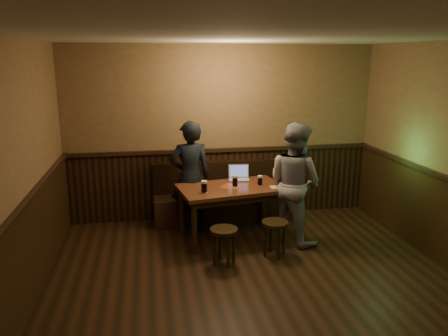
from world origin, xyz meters
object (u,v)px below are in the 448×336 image
bench (222,202)px  stool_right (275,228)px  pint_right (260,180)px  person_suit (190,177)px  laptop (239,176)px  person_grey (295,183)px  pub_table (231,194)px  pint_left (204,187)px  pint_mid (235,181)px  stool_left (224,236)px

bench → stool_right: size_ratio=4.56×
pint_right → person_suit: bearing=156.8°
stool_right → pint_right: bearing=93.4°
laptop → person_grey: (0.68, -0.58, 0.02)m
pub_table → laptop: laptop is taller
pub_table → pint_left: pint_left is taller
stool_right → person_suit: bearing=133.0°
pint_mid → stool_right: bearing=-59.3°
pub_table → pint_left: (-0.42, -0.21, 0.19)m
laptop → person_suit: bearing=-177.4°
pint_mid → stool_left: bearing=-110.6°
pint_right → bench: bearing=119.1°
laptop → person_grey: person_grey is taller
pint_mid → pub_table: bearing=-168.0°
pint_left → person_grey: size_ratio=0.10×
stool_right → person_grey: size_ratio=0.28×
pub_table → pint_mid: (0.05, 0.01, 0.18)m
person_suit → person_grey: (1.42, -0.63, 0.01)m
pint_mid → laptop: laptop is taller
pint_left → pint_mid: size_ratio=1.05×
bench → stool_right: bench is taller
bench → pint_right: (0.42, -0.76, 0.55)m
bench → person_suit: size_ratio=1.29×
stool_left → person_grey: size_ratio=0.28×
pint_left → pint_mid: pint_left is taller
stool_left → laptop: laptop is taller
pint_left → laptop: size_ratio=0.51×
stool_right → pint_left: bearing=152.5°
bench → pint_left: (-0.42, -0.97, 0.56)m
stool_left → stool_right: same height
pub_table → person_grey: size_ratio=0.92×
stool_left → pint_right: pint_right is taller
stool_left → pub_table: bearing=72.7°
pint_right → pint_mid: bearing=177.5°
bench → stool_right: 1.50m
bench → pint_left: 1.20m
pub_table → stool_right: 0.87m
pint_mid → bench: bearing=94.2°
stool_left → pint_mid: size_ratio=2.97×
person_grey → pub_table: bearing=44.8°
bench → pint_left: bearing=-113.5°
bench → stool_left: bench is taller
stool_right → person_grey: person_grey is taller
bench → person_suit: 0.84m
pub_table → pint_mid: size_ratio=9.84×
pub_table → laptop: (0.19, 0.36, 0.16)m
pint_left → laptop: 0.84m
pint_right → person_grey: 0.50m
laptop → person_suit: 0.74m
laptop → person_suit: person_suit is taller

